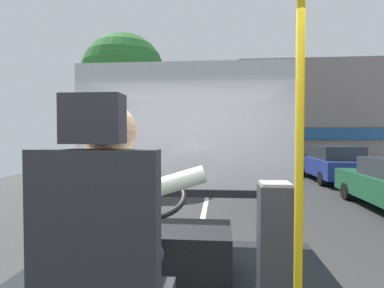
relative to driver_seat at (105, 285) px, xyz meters
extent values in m
cube|color=#2C2C2C|center=(0.08, 9.36, -1.28)|extent=(18.00, 44.00, 0.05)
cube|color=silver|center=(0.08, 9.36, -1.25)|extent=(0.12, 39.60, 0.00)
cube|color=#28282D|center=(0.00, -0.10, 0.22)|extent=(0.48, 0.10, 0.66)
cube|color=#28282D|center=(0.00, -0.10, 0.66)|extent=(0.22, 0.10, 0.18)
cylinder|color=#282833|center=(0.09, 0.22, -0.04)|extent=(0.14, 0.45, 0.14)
cylinder|color=#282833|center=(-0.09, 0.22, -0.04)|extent=(0.14, 0.45, 0.14)
cylinder|color=silver|center=(0.00, 0.06, 0.20)|extent=(0.36, 0.36, 0.63)
cube|color=#70934C|center=(0.00, 0.24, 0.28)|extent=(0.06, 0.01, 0.39)
sphere|color=tan|center=(0.00, 0.06, 0.62)|extent=(0.23, 0.23, 0.23)
cylinder|color=silver|center=(0.11, 0.33, 0.33)|extent=(0.58, 0.21, 0.24)
cylinder|color=silver|center=(-0.11, 0.33, 0.33)|extent=(0.58, 0.21, 0.24)
cube|color=black|center=(0.00, 1.27, -0.35)|extent=(1.10, 0.56, 0.40)
cylinder|color=black|center=(0.00, 0.91, -0.02)|extent=(0.07, 0.23, 0.44)
torus|color=black|center=(0.00, 0.82, 0.19)|extent=(0.48, 0.46, 0.22)
cylinder|color=black|center=(0.00, 0.82, 0.19)|extent=(0.13, 0.13, 0.08)
cylinder|color=gold|center=(0.87, 0.45, 0.46)|extent=(0.04, 0.04, 2.03)
cube|color=#333338|center=(0.83, 0.92, -0.14)|extent=(0.22, 0.22, 0.81)
cube|color=#9E9993|center=(0.83, 0.92, 0.28)|extent=(0.20, 0.20, 0.02)
cube|color=silver|center=(0.08, 2.18, 0.70)|extent=(2.50, 0.01, 1.40)
cube|color=black|center=(0.08, 2.18, -0.04)|extent=(2.50, 0.08, 0.08)
cylinder|color=#4C3828|center=(-3.29, 10.68, 0.31)|extent=(0.34, 0.34, 3.14)
sphere|color=#2C722D|center=(-3.29, 10.68, 2.93)|extent=(3.21, 3.21, 3.21)
cube|color=gray|center=(6.39, 17.98, 1.64)|extent=(9.91, 5.49, 5.80)
cube|color=#235184|center=(6.39, 15.17, 0.67)|extent=(9.51, 0.12, 0.60)
cylinder|color=black|center=(4.04, 7.94, -1.02)|extent=(0.14, 0.48, 0.48)
cube|color=navy|center=(4.95, 11.66, -0.67)|extent=(1.75, 4.21, 0.65)
cube|color=#282D33|center=(4.95, 11.41, -0.09)|extent=(1.43, 2.32, 0.50)
cylinder|color=black|center=(5.78, 12.97, -0.99)|extent=(0.14, 0.53, 0.53)
cylinder|color=black|center=(4.11, 12.97, -0.99)|extent=(0.14, 0.53, 0.53)
cylinder|color=black|center=(5.78, 10.35, -0.99)|extent=(0.14, 0.53, 0.53)
cylinder|color=black|center=(4.11, 10.35, -0.99)|extent=(0.14, 0.53, 0.53)
camera|label=1|loc=(0.46, -1.19, 0.61)|focal=29.02mm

